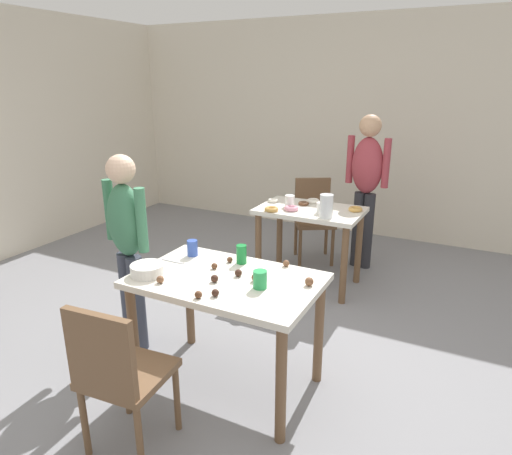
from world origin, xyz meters
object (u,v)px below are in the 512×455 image
(person_adult_far, at_px, (366,178))
(pitcher_far, at_px, (326,206))
(person_girl_near, at_px, (127,238))
(mixing_bowl, at_px, (147,270))
(dining_table_far, at_px, (310,223))
(chair_near_table, at_px, (118,371))
(soda_can, at_px, (241,254))
(dining_table_near, at_px, (227,294))
(chair_far_table, at_px, (313,214))

(person_adult_far, bearing_deg, pitcher_far, -97.93)
(person_girl_near, distance_m, mixing_bowl, 0.47)
(mixing_bowl, xyz_separation_m, pitcher_far, (0.58, 1.63, 0.07))
(mixing_bowl, bearing_deg, person_adult_far, 74.32)
(dining_table_far, height_order, mixing_bowl, mixing_bowl)
(mixing_bowl, bearing_deg, person_girl_near, 146.09)
(chair_near_table, bearing_deg, person_adult_far, 81.49)
(soda_can, bearing_deg, person_adult_far, 82.28)
(chair_near_table, distance_m, person_girl_near, 1.09)
(dining_table_near, xyz_separation_m, dining_table_far, (-0.08, 1.66, -0.02))
(dining_table_far, height_order, chair_far_table, chair_far_table)
(dining_table_far, relative_size, pitcher_far, 4.66)
(dining_table_far, relative_size, chair_near_table, 1.08)
(dining_table_far, relative_size, person_adult_far, 0.60)
(chair_near_table, height_order, person_adult_far, person_adult_far)
(chair_near_table, relative_size, chair_far_table, 1.00)
(person_girl_near, height_order, person_adult_far, person_adult_far)
(chair_far_table, bearing_deg, dining_table_far, -73.10)
(person_girl_near, bearing_deg, soda_can, 11.05)
(dining_table_near, relative_size, soda_can, 9.11)
(dining_table_far, height_order, person_girl_near, person_girl_near)
(dining_table_near, bearing_deg, chair_far_table, 96.96)
(dining_table_near, distance_m, person_adult_far, 2.35)
(chair_far_table, bearing_deg, person_girl_near, -103.95)
(dining_table_near, xyz_separation_m, person_girl_near, (-0.84, 0.08, 0.20))
(person_adult_far, relative_size, mixing_bowl, 7.62)
(dining_table_far, xyz_separation_m, pitcher_far, (0.22, -0.21, 0.24))
(chair_far_table, distance_m, soda_can, 2.11)
(dining_table_far, bearing_deg, dining_table_near, -87.09)
(pitcher_far, bearing_deg, soda_can, -97.57)
(person_girl_near, height_order, mixing_bowl, person_girl_near)
(dining_table_near, distance_m, pitcher_far, 1.47)
(person_adult_far, xyz_separation_m, soda_can, (-0.28, -2.08, -0.13))
(dining_table_far, xyz_separation_m, soda_can, (0.06, -1.42, 0.20))
(dining_table_far, distance_m, person_girl_near, 1.76)
(chair_far_table, distance_m, mixing_bowl, 2.51)
(person_adult_far, height_order, mixing_bowl, person_adult_far)
(person_girl_near, bearing_deg, dining_table_near, -5.57)
(person_adult_far, bearing_deg, dining_table_near, -96.27)
(mixing_bowl, distance_m, soda_can, 0.59)
(pitcher_far, bearing_deg, chair_near_table, -98.74)
(chair_near_table, bearing_deg, dining_table_near, 74.61)
(dining_table_far, xyz_separation_m, chair_near_table, (-0.12, -2.39, -0.12))
(dining_table_far, xyz_separation_m, chair_far_table, (-0.20, 0.65, -0.12))
(person_adult_far, distance_m, pitcher_far, 0.88)
(mixing_bowl, relative_size, pitcher_far, 1.01)
(person_adult_far, bearing_deg, person_girl_near, -115.99)
(soda_can, bearing_deg, dining_table_near, -83.52)
(person_girl_near, relative_size, soda_can, 11.61)
(dining_table_near, height_order, person_girl_near, person_girl_near)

